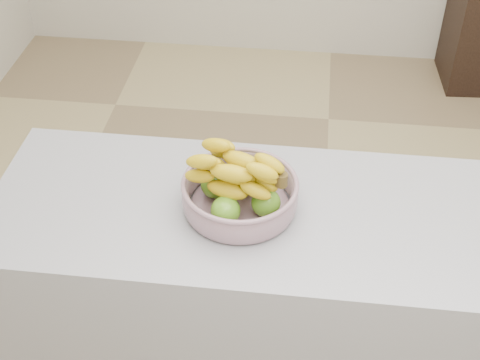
{
  "coord_description": "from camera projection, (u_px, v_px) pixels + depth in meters",
  "views": [
    {
      "loc": [
        -0.13,
        -1.92,
        2.15
      ],
      "look_at": [
        -0.29,
        -0.55,
        1.0
      ],
      "focal_mm": 50.0,
      "sensor_mm": 36.0,
      "label": 1
    }
  ],
  "objects": [
    {
      "name": "ground",
      "position": [
        323.0,
        284.0,
        2.83
      ],
      "size": [
        4.0,
        4.0,
        0.0
      ],
      "primitive_type": "plane",
      "color": "tan",
      "rests_on": "ground"
    },
    {
      "name": "counter",
      "position": [
        331.0,
        320.0,
        2.12
      ],
      "size": [
        2.0,
        0.6,
        0.9
      ],
      "primitive_type": "cube",
      "color": "gray",
      "rests_on": "ground"
    },
    {
      "name": "fruit_bowl",
      "position": [
        240.0,
        191.0,
        1.81
      ],
      "size": [
        0.32,
        0.32,
        0.19
      ],
      "rotation": [
        0.0,
        0.0,
        -0.38
      ],
      "color": "#9BA5BB",
      "rests_on": "counter"
    }
  ]
}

